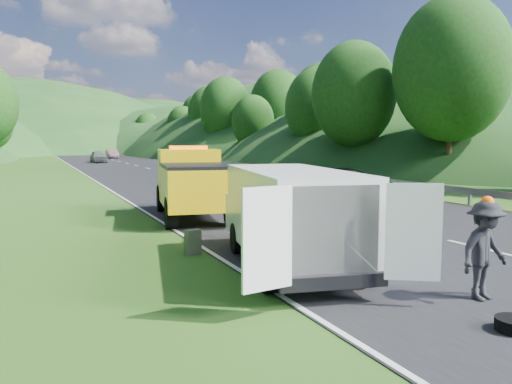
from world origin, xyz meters
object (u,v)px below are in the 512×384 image
woman (268,255)px  suitcase (193,242)px  child (256,253)px  passing_suv (344,203)px  worker (483,300)px  tow_truck (193,183)px  white_van (289,212)px

woman → suitcase: woman is taller
child → passing_suv: 11.14m
woman → worker: size_ratio=0.86×
tow_truck → worker: bearing=-70.8°
woman → child: size_ratio=1.78×
tow_truck → suitcase: (-1.82, -5.84, -1.01)m
tow_truck → worker: tow_truck is taller
worker → suitcase: worker is taller
tow_truck → child: bearing=-82.8°
child → suitcase: (-1.54, 0.61, 0.32)m
woman → worker: bearing=-163.6°
white_van → child: 2.09m
tow_truck → child: size_ratio=7.45×
worker → tow_truck: bearing=91.4°
suitcase → white_van: bearing=-53.6°
worker → woman: bearing=104.4°
white_van → suitcase: (-1.65, 2.23, -0.98)m
woman → passing_suv: bearing=-50.5°
woman → suitcase: bearing=56.1°
woman → passing_suv: passing_suv is taller
tow_truck → passing_suv: size_ratio=1.14×
child → passing_suv: (8.04, 7.70, 0.00)m
passing_suv → white_van: bearing=-139.3°
white_van → worker: bearing=-47.7°
passing_suv → tow_truck: bearing=-179.7°
white_van → woman: 1.85m
child → suitcase: size_ratio=1.39×
worker → passing_suv: size_ratio=0.32×
white_van → suitcase: 2.94m
white_van → child: size_ratio=7.72×
tow_truck → child: 6.59m
tow_truck → suitcase: bearing=-97.6°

